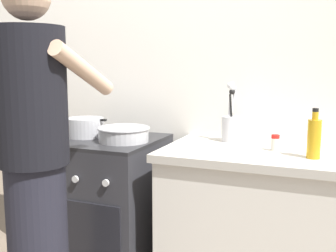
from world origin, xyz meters
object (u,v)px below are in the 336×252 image
(utensil_crock, at_px, (231,123))
(oil_bottle, at_px, (314,138))
(pot, at_px, (85,127))
(spice_bottle, at_px, (275,143))
(stove_range, at_px, (107,213))
(mixing_bowl, at_px, (124,133))
(person, at_px, (36,173))

(utensil_crock, xyz_separation_m, oil_bottle, (0.45, -0.26, -0.01))
(pot, xyz_separation_m, spice_bottle, (1.09, 0.02, -0.02))
(utensil_crock, bearing_deg, stove_range, -164.90)
(utensil_crock, height_order, spice_bottle, utensil_crock)
(utensil_crock, bearing_deg, mixing_bowl, -157.52)
(spice_bottle, bearing_deg, utensil_crock, 148.99)
(oil_bottle, bearing_deg, utensil_crock, 149.49)
(person, bearing_deg, pot, 104.82)
(pot, xyz_separation_m, mixing_bowl, (0.28, -0.05, -0.01))
(spice_bottle, height_order, oil_bottle, oil_bottle)
(spice_bottle, bearing_deg, stove_range, -178.38)
(stove_range, height_order, oil_bottle, oil_bottle)
(stove_range, xyz_separation_m, oil_bottle, (1.14, -0.08, 0.55))
(pot, bearing_deg, spice_bottle, 1.20)
(mixing_bowl, height_order, oil_bottle, oil_bottle)
(stove_range, height_order, pot, pot)
(pot, relative_size, utensil_crock, 0.86)
(pot, relative_size, spice_bottle, 3.54)
(pot, bearing_deg, utensil_crock, 12.37)
(pot, distance_m, utensil_crock, 0.85)
(pot, xyz_separation_m, person, (0.17, -0.64, -0.10))
(utensil_crock, bearing_deg, pot, -167.63)
(mixing_bowl, distance_m, oil_bottle, 1.00)
(pot, height_order, mixing_bowl, pot)
(pot, relative_size, person, 0.17)
(pot, bearing_deg, person, -75.18)
(stove_range, xyz_separation_m, spice_bottle, (0.95, 0.03, 0.49))
(oil_bottle, bearing_deg, mixing_bowl, 177.86)
(pot, bearing_deg, oil_bottle, -3.69)
(stove_range, relative_size, spice_bottle, 11.22)
(utensil_crock, relative_size, person, 0.19)
(person, bearing_deg, oil_bottle, 26.96)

